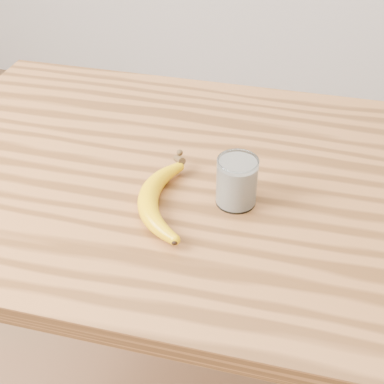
# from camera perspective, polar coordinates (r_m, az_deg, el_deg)

# --- Properties ---
(table) EXTENTS (1.20, 0.80, 0.90)m
(table) POSITION_cam_1_polar(r_m,az_deg,el_deg) (1.15, 0.16, -3.20)
(table) COLOR #955C2D
(table) RESTS_ON ground
(smoothie_glass) EXTENTS (0.07, 0.07, 0.09)m
(smoothie_glass) POSITION_cam_1_polar(r_m,az_deg,el_deg) (0.97, 4.79, 1.09)
(smoothie_glass) COLOR white
(smoothie_glass) RESTS_ON table
(banana) EXTENTS (0.18, 0.33, 0.04)m
(banana) POSITION_cam_1_polar(r_m,az_deg,el_deg) (0.97, -4.78, -0.84)
(banana) COLOR #E9AE03
(banana) RESTS_ON table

